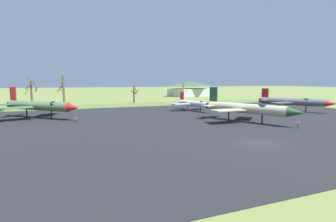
{
  "coord_description": "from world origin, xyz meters",
  "views": [
    {
      "loc": [
        -20.51,
        -22.94,
        6.97
      ],
      "look_at": [
        -5.0,
        15.16,
        2.35
      ],
      "focal_mm": 28.24,
      "sensor_mm": 36.0,
      "label": 1
    }
  ],
  "objects_px": {
    "info_placard_front_right": "(76,120)",
    "jet_fighter_rear_left": "(194,103)",
    "visitor_building": "(190,89)",
    "jet_fighter_rear_center": "(294,102)",
    "info_placard_rear_center": "(336,111)",
    "info_placard_rear_left": "(215,111)",
    "jet_fighter_front_left": "(248,108)",
    "jet_fighter_front_right": "(40,106)",
    "info_placard_front_left": "(298,125)"
  },
  "relations": [
    {
      "from": "jet_fighter_front_left",
      "to": "jet_fighter_front_right",
      "type": "xyz_separation_m",
      "value": [
        -33.02,
        18.58,
        0.01
      ]
    },
    {
      "from": "jet_fighter_front_left",
      "to": "visitor_building",
      "type": "xyz_separation_m",
      "value": [
        27.61,
        75.85,
        1.05
      ]
    },
    {
      "from": "jet_fighter_rear_center",
      "to": "jet_fighter_rear_left",
      "type": "height_order",
      "value": "jet_fighter_rear_center"
    },
    {
      "from": "info_placard_rear_center",
      "to": "visitor_building",
      "type": "bearing_deg",
      "value": 87.56
    },
    {
      "from": "info_placard_rear_left",
      "to": "visitor_building",
      "type": "distance_m",
      "value": 69.68
    },
    {
      "from": "info_placard_front_left",
      "to": "info_placard_rear_center",
      "type": "relative_size",
      "value": 0.86
    },
    {
      "from": "jet_fighter_front_left",
      "to": "jet_fighter_front_right",
      "type": "bearing_deg",
      "value": 150.64
    },
    {
      "from": "visitor_building",
      "to": "info_placard_front_left",
      "type": "bearing_deg",
      "value": -106.41
    },
    {
      "from": "jet_fighter_rear_left",
      "to": "visitor_building",
      "type": "relative_size",
      "value": 0.64
    },
    {
      "from": "info_placard_front_right",
      "to": "info_placard_rear_center",
      "type": "relative_size",
      "value": 0.84
    },
    {
      "from": "jet_fighter_rear_left",
      "to": "visitor_building",
      "type": "xyz_separation_m",
      "value": [
        27.94,
        57.09,
        1.64
      ]
    },
    {
      "from": "jet_fighter_front_right",
      "to": "info_placard_rear_center",
      "type": "bearing_deg",
      "value": -16.38
    },
    {
      "from": "info_placard_front_right",
      "to": "jet_fighter_rear_center",
      "type": "xyz_separation_m",
      "value": [
        47.82,
        -0.53,
        1.73
      ]
    },
    {
      "from": "info_placard_front_left",
      "to": "jet_fighter_rear_left",
      "type": "relative_size",
      "value": 0.07
    },
    {
      "from": "visitor_building",
      "to": "jet_fighter_front_right",
      "type": "bearing_deg",
      "value": -136.63
    },
    {
      "from": "jet_fighter_front_right",
      "to": "info_placard_rear_center",
      "type": "relative_size",
      "value": 12.97
    },
    {
      "from": "jet_fighter_front_left",
      "to": "jet_fighter_rear_center",
      "type": "height_order",
      "value": "jet_fighter_front_left"
    },
    {
      "from": "jet_fighter_rear_left",
      "to": "visitor_building",
      "type": "distance_m",
      "value": 63.58
    },
    {
      "from": "jet_fighter_front_right",
      "to": "jet_fighter_rear_center",
      "type": "height_order",
      "value": "jet_fighter_front_right"
    },
    {
      "from": "jet_fighter_front_left",
      "to": "info_placard_rear_left",
      "type": "height_order",
      "value": "jet_fighter_front_left"
    },
    {
      "from": "jet_fighter_rear_center",
      "to": "jet_fighter_rear_left",
      "type": "distance_m",
      "value": 23.02
    },
    {
      "from": "info_placard_front_left",
      "to": "info_placard_front_right",
      "type": "distance_m",
      "value": 34.89
    },
    {
      "from": "visitor_building",
      "to": "jet_fighter_front_left",
      "type": "bearing_deg",
      "value": -110.0
    },
    {
      "from": "jet_fighter_front_right",
      "to": "info_placard_rear_left",
      "type": "distance_m",
      "value": 34.6
    },
    {
      "from": "jet_fighter_front_left",
      "to": "info_placard_front_right",
      "type": "relative_size",
      "value": 18.15
    },
    {
      "from": "jet_fighter_front_right",
      "to": "info_placard_front_left",
      "type": "bearing_deg",
      "value": -36.02
    },
    {
      "from": "info_placard_rear_left",
      "to": "jet_fighter_rear_left",
      "type": "bearing_deg",
      "value": 99.11
    },
    {
      "from": "info_placard_front_right",
      "to": "jet_fighter_rear_left",
      "type": "bearing_deg",
      "value": 18.34
    },
    {
      "from": "jet_fighter_rear_center",
      "to": "info_placard_rear_center",
      "type": "distance_m",
      "value": 8.69
    },
    {
      "from": "jet_fighter_rear_center",
      "to": "visitor_building",
      "type": "bearing_deg",
      "value": 84.04
    },
    {
      "from": "visitor_building",
      "to": "jet_fighter_rear_center",
      "type": "bearing_deg",
      "value": -95.96
    },
    {
      "from": "visitor_building",
      "to": "info_placard_front_right",
      "type": "bearing_deg",
      "value": -129.7
    },
    {
      "from": "info_placard_rear_center",
      "to": "info_placard_rear_left",
      "type": "bearing_deg",
      "value": 157.26
    },
    {
      "from": "info_placard_front_right",
      "to": "info_placard_rear_left",
      "type": "bearing_deg",
      "value": 3.5
    },
    {
      "from": "jet_fighter_front_left",
      "to": "info_placard_rear_center",
      "type": "distance_m",
      "value": 24.57
    },
    {
      "from": "info_placard_rear_left",
      "to": "visitor_building",
      "type": "height_order",
      "value": "visitor_building"
    },
    {
      "from": "visitor_building",
      "to": "jet_fighter_rear_left",
      "type": "bearing_deg",
      "value": -116.08
    },
    {
      "from": "jet_fighter_rear_left",
      "to": "info_placard_rear_left",
      "type": "height_order",
      "value": "jet_fighter_rear_left"
    },
    {
      "from": "jet_fighter_front_right",
      "to": "jet_fighter_rear_left",
      "type": "bearing_deg",
      "value": 0.33
    },
    {
      "from": "info_placard_rear_left",
      "to": "visitor_building",
      "type": "relative_size",
      "value": 0.06
    },
    {
      "from": "jet_fighter_front_right",
      "to": "info_placard_front_right",
      "type": "distance_m",
      "value": 10.66
    },
    {
      "from": "info_placard_front_right",
      "to": "info_placard_rear_left",
      "type": "xyz_separation_m",
      "value": [
        27.98,
        1.71,
        0.12
      ]
    },
    {
      "from": "info_placard_rear_center",
      "to": "info_placard_rear_left",
      "type": "relative_size",
      "value": 1.01
    },
    {
      "from": "jet_fighter_front_left",
      "to": "visitor_building",
      "type": "bearing_deg",
      "value": 70.0
    },
    {
      "from": "visitor_building",
      "to": "info_placard_rear_left",
      "type": "bearing_deg",
      "value": -112.63
    },
    {
      "from": "jet_fighter_front_left",
      "to": "jet_fighter_rear_left",
      "type": "bearing_deg",
      "value": 91.02
    },
    {
      "from": "info_placard_front_right",
      "to": "jet_fighter_front_right",
      "type": "bearing_deg",
      "value": 123.99
    },
    {
      "from": "info_placard_front_left",
      "to": "jet_fighter_front_right",
      "type": "relative_size",
      "value": 0.07
    },
    {
      "from": "jet_fighter_rear_left",
      "to": "jet_fighter_front_right",
      "type": "bearing_deg",
      "value": -179.67
    },
    {
      "from": "info_placard_front_right",
      "to": "info_placard_rear_left",
      "type": "height_order",
      "value": "info_placard_rear_left"
    }
  ]
}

